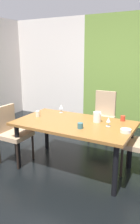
{
  "coord_description": "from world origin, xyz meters",
  "views": [
    {
      "loc": [
        1.62,
        -2.46,
        1.73
      ],
      "look_at": [
        0.09,
        0.42,
        0.85
      ],
      "focal_mm": 35.0,
      "sensor_mm": 36.0,
      "label": 1
    }
  ],
  "objects_px": {
    "cup_front": "(38,114)",
    "pitcher_north": "(97,117)",
    "chair_head_far": "(103,114)",
    "serving_bowl_south": "(126,131)",
    "dining_table": "(74,127)",
    "chair_left_near": "(12,130)",
    "cup_near_shelf": "(123,118)",
    "wine_glass_center": "(108,120)",
    "wine_glass_east": "(61,107)",
    "cup_near_window": "(80,126)"
  },
  "relations": [
    {
      "from": "chair_left_near",
      "to": "cup_near_shelf",
      "type": "bearing_deg",
      "value": 113.05
    },
    {
      "from": "cup_near_window",
      "to": "pitcher_north",
      "type": "distance_m",
      "value": 0.39
    },
    {
      "from": "wine_glass_center",
      "to": "cup_near_shelf",
      "type": "distance_m",
      "value": 0.37
    },
    {
      "from": "dining_table",
      "to": "serving_bowl_south",
      "type": "relative_size",
      "value": 12.29
    },
    {
      "from": "cup_front",
      "to": "wine_glass_east",
      "type": "bearing_deg",
      "value": 61.25
    },
    {
      "from": "cup_near_window",
      "to": "chair_left_near",
      "type": "bearing_deg",
      "value": -176.54
    },
    {
      "from": "chair_head_far",
      "to": "serving_bowl_south",
      "type": "height_order",
      "value": "chair_head_far"
    },
    {
      "from": "chair_left_near",
      "to": "serving_bowl_south",
      "type": "xyz_separation_m",
      "value": [
        1.78,
        0.21,
        0.23
      ]
    },
    {
      "from": "chair_left_near",
      "to": "serving_bowl_south",
      "type": "height_order",
      "value": "chair_left_near"
    },
    {
      "from": "wine_glass_center",
      "to": "cup_near_shelf",
      "type": "height_order",
      "value": "wine_glass_center"
    },
    {
      "from": "cup_near_shelf",
      "to": "pitcher_north",
      "type": "xyz_separation_m",
      "value": [
        -0.33,
        -0.23,
        0.04
      ]
    },
    {
      "from": "chair_left_near",
      "to": "wine_glass_center",
      "type": "bearing_deg",
      "value": 102.66
    },
    {
      "from": "cup_near_window",
      "to": "cup_near_shelf",
      "type": "xyz_separation_m",
      "value": [
        0.42,
        0.62,
        0.0
      ]
    },
    {
      "from": "wine_glass_center",
      "to": "pitcher_north",
      "type": "relative_size",
      "value": 0.82
    },
    {
      "from": "pitcher_north",
      "to": "cup_near_shelf",
      "type": "bearing_deg",
      "value": 35.64
    },
    {
      "from": "chair_head_far",
      "to": "pitcher_north",
      "type": "height_order",
      "value": "chair_head_far"
    },
    {
      "from": "wine_glass_center",
      "to": "serving_bowl_south",
      "type": "xyz_separation_m",
      "value": [
        0.28,
        -0.13,
        -0.07
      ]
    },
    {
      "from": "chair_head_far",
      "to": "wine_glass_east",
      "type": "xyz_separation_m",
      "value": [
        -0.45,
        -0.89,
        0.28
      ]
    },
    {
      "from": "wine_glass_center",
      "to": "cup_front",
      "type": "bearing_deg",
      "value": -176.6
    },
    {
      "from": "cup_front",
      "to": "pitcher_north",
      "type": "distance_m",
      "value": 0.97
    },
    {
      "from": "dining_table",
      "to": "pitcher_north",
      "type": "relative_size",
      "value": 11.17
    },
    {
      "from": "dining_table",
      "to": "chair_left_near",
      "type": "distance_m",
      "value": 1.04
    },
    {
      "from": "cup_near_window",
      "to": "cup_near_shelf",
      "type": "relative_size",
      "value": 0.97
    },
    {
      "from": "wine_glass_center",
      "to": "cup_near_window",
      "type": "bearing_deg",
      "value": -139.45
    },
    {
      "from": "wine_glass_east",
      "to": "pitcher_north",
      "type": "relative_size",
      "value": 0.91
    },
    {
      "from": "cup_near_window",
      "to": "wine_glass_center",
      "type": "bearing_deg",
      "value": 40.55
    },
    {
      "from": "chair_head_far",
      "to": "pitcher_north",
      "type": "relative_size",
      "value": 6.4
    },
    {
      "from": "cup_near_shelf",
      "to": "wine_glass_center",
      "type": "bearing_deg",
      "value": -107.87
    },
    {
      "from": "chair_left_near",
      "to": "wine_glass_east",
      "type": "relative_size",
      "value": 6.5
    },
    {
      "from": "dining_table",
      "to": "chair_head_far",
      "type": "bearing_deg",
      "value": 89.53
    },
    {
      "from": "cup_near_shelf",
      "to": "pitcher_north",
      "type": "bearing_deg",
      "value": -144.36
    },
    {
      "from": "cup_front",
      "to": "pitcher_north",
      "type": "relative_size",
      "value": 0.6
    },
    {
      "from": "dining_table",
      "to": "chair_head_far",
      "type": "distance_m",
      "value": 1.28
    },
    {
      "from": "wine_glass_east",
      "to": "wine_glass_center",
      "type": "relative_size",
      "value": 1.1
    },
    {
      "from": "chair_head_far",
      "to": "wine_glass_east",
      "type": "relative_size",
      "value": 7.06
    },
    {
      "from": "cup_near_window",
      "to": "cup_near_shelf",
      "type": "bearing_deg",
      "value": 55.48
    },
    {
      "from": "pitcher_north",
      "to": "wine_glass_east",
      "type": "bearing_deg",
      "value": 164.52
    },
    {
      "from": "chair_head_far",
      "to": "wine_glass_east",
      "type": "distance_m",
      "value": 1.04
    },
    {
      "from": "chair_left_near",
      "to": "cup_near_shelf",
      "type": "relative_size",
      "value": 11.47
    },
    {
      "from": "wine_glass_center",
      "to": "cup_near_shelf",
      "type": "bearing_deg",
      "value": 72.13
    },
    {
      "from": "cup_near_shelf",
      "to": "cup_front",
      "type": "bearing_deg",
      "value": -161.89
    },
    {
      "from": "wine_glass_east",
      "to": "cup_front",
      "type": "xyz_separation_m",
      "value": [
        -0.21,
        -0.39,
        -0.05
      ]
    },
    {
      "from": "serving_bowl_south",
      "to": "cup_near_shelf",
      "type": "height_order",
      "value": "cup_near_shelf"
    },
    {
      "from": "serving_bowl_south",
      "to": "pitcher_north",
      "type": "distance_m",
      "value": 0.55
    },
    {
      "from": "chair_head_far",
      "to": "wine_glass_center",
      "type": "bearing_deg",
      "value": 112.41
    },
    {
      "from": "wine_glass_east",
      "to": "chair_left_near",
      "type": "bearing_deg",
      "value": -129.79
    },
    {
      "from": "chair_head_far",
      "to": "cup_front",
      "type": "height_order",
      "value": "chair_head_far"
    },
    {
      "from": "dining_table",
      "to": "wine_glass_center",
      "type": "height_order",
      "value": "wine_glass_center"
    },
    {
      "from": "wine_glass_east",
      "to": "serving_bowl_south",
      "type": "relative_size",
      "value": 1.0
    },
    {
      "from": "dining_table",
      "to": "chair_left_near",
      "type": "bearing_deg",
      "value": -164.54
    }
  ]
}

